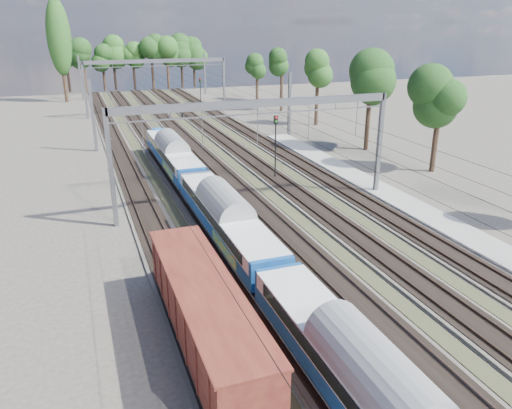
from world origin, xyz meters
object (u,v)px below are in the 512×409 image
object	(u,v)px
freight_boxcar	(205,313)
signal_near	(276,139)
worker	(182,113)
emu_train	(226,214)
signal_far	(200,90)

from	to	relation	value
freight_boxcar	signal_near	size ratio (longest dim) A/B	2.17
freight_boxcar	worker	distance (m)	61.57
emu_train	worker	world-z (taller)	emu_train
emu_train	signal_near	bearing A→B (deg)	55.80
signal_near	freight_boxcar	bearing A→B (deg)	-115.95
freight_boxcar	signal_far	size ratio (longest dim) A/B	2.42
worker	signal_far	distance (m)	7.98
emu_train	signal_near	world-z (taller)	signal_near
worker	signal_far	size ratio (longest dim) A/B	0.30
emu_train	signal_far	bearing A→B (deg)	77.67
worker	signal_near	bearing A→B (deg)	165.80
signal_near	emu_train	bearing A→B (deg)	-121.38
freight_boxcar	signal_near	xyz separation A→B (m)	(13.60, 24.76, 1.83)
emu_train	signal_far	world-z (taller)	signal_far
freight_boxcar	signal_far	distance (m)	68.36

